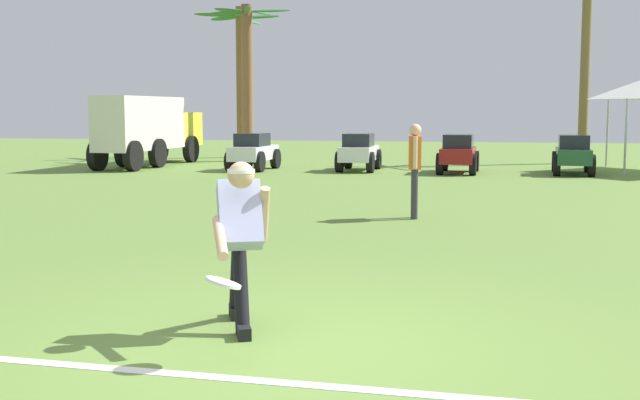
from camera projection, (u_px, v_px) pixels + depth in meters
name	position (u px, v px, depth m)	size (l,w,h in m)	color
ground_plane	(286.00, 347.00, 6.06)	(80.00, 80.00, 0.00)	olive
field_line_paint	(257.00, 380.00, 5.30)	(18.18, 0.12, 0.01)	white
frisbee_thrower	(240.00, 235.00, 6.42)	(0.53, 1.15, 1.39)	black
frisbee_in_flight	(223.00, 283.00, 5.64)	(0.35, 0.35, 0.10)	white
teammate_near_sideline	(415.00, 162.00, 13.16)	(0.24, 0.50, 1.56)	#33333D
parked_car_slot_a	(253.00, 151.00, 23.90)	(1.17, 2.23, 1.10)	silver
parked_car_slot_b	(359.00, 152.00, 23.62)	(1.09, 2.20, 1.10)	silver
parked_car_slot_c	(458.00, 153.00, 22.74)	(1.15, 2.23, 1.10)	maroon
parked_car_slot_d	(573.00, 154.00, 22.31)	(1.18, 2.24, 1.10)	#235133
box_truck	(148.00, 127.00, 25.55)	(1.57, 5.94, 2.20)	yellow
palm_tree_far_left	(240.00, 68.00, 29.98)	(3.18, 3.34, 5.60)	brown
palm_tree_left_of_centre	(247.00, 70.00, 27.85)	(3.03, 3.62, 5.40)	brown
palm_tree_right_of_centre	(586.00, 38.00, 26.51)	(3.43, 3.15, 6.96)	brown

